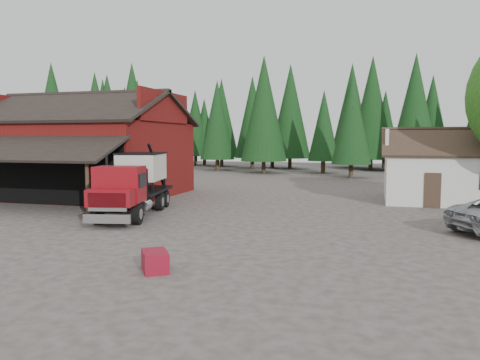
# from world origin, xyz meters

# --- Properties ---
(ground) EXTENTS (120.00, 120.00, 0.00)m
(ground) POSITION_xyz_m (0.00, 0.00, 0.00)
(ground) COLOR #3F3631
(ground) RESTS_ON ground
(red_barn) EXTENTS (12.80, 13.63, 7.18)m
(red_barn) POSITION_xyz_m (-11.00, 9.90, 2.69)
(red_barn) COLOR #611610
(red_barn) RESTS_ON ground
(farmhouse) EXTENTS (8.60, 6.42, 4.65)m
(farmhouse) POSITION_xyz_m (13.00, 13.00, 1.67)
(farmhouse) COLOR silver
(farmhouse) RESTS_ON ground
(conifer_backdrop) EXTENTS (76.00, 16.00, 16.00)m
(conifer_backdrop) POSITION_xyz_m (0.00, 42.00, 0.00)
(conifer_backdrop) COLOR black
(conifer_backdrop) RESTS_ON ground
(near_pine_a) EXTENTS (4.40, 4.40, 11.40)m
(near_pine_a) POSITION_xyz_m (-22.00, 28.00, 6.39)
(near_pine_a) COLOR #382619
(near_pine_a) RESTS_ON ground
(near_pine_b) EXTENTS (3.96, 3.96, 10.40)m
(near_pine_b) POSITION_xyz_m (6.00, 30.00, 5.89)
(near_pine_b) COLOR #382619
(near_pine_b) RESTS_ON ground
(near_pine_d) EXTENTS (5.28, 5.28, 13.40)m
(near_pine_d) POSITION_xyz_m (-4.00, 34.00, 7.39)
(near_pine_d) COLOR #382619
(near_pine_d) RESTS_ON ground
(feed_truck) EXTENTS (3.82, 8.39, 3.67)m
(feed_truck) POSITION_xyz_m (-3.50, 3.10, 1.71)
(feed_truck) COLOR black
(feed_truck) RESTS_ON ground
(equip_box) EXTENTS (1.19, 1.30, 0.60)m
(equip_box) POSITION_xyz_m (2.17, -6.00, 0.30)
(equip_box) COLOR maroon
(equip_box) RESTS_ON ground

